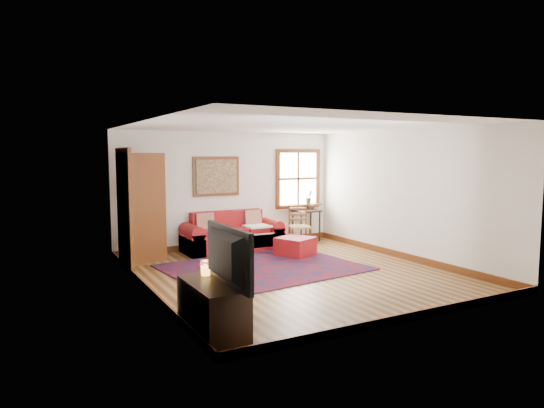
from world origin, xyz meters
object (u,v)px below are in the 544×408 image
red_leather_sofa (232,237)px  ladder_back_chair (299,225)px  red_ottoman (295,246)px  media_cabinet (213,309)px  side_table (306,215)px

red_leather_sofa → ladder_back_chair: bearing=-18.9°
red_ottoman → ladder_back_chair: ladder_back_chair is taller
media_cabinet → ladder_back_chair: bearing=47.8°
red_leather_sofa → side_table: bearing=5.1°
red_ottoman → media_cabinet: size_ratio=0.59×
red_ottoman → ladder_back_chair: (0.47, 0.64, 0.32)m
red_leather_sofa → ladder_back_chair: (1.38, -0.47, 0.23)m
red_ottoman → red_leather_sofa: bearing=104.3°
media_cabinet → red_ottoman: bearing=46.7°
side_table → media_cabinet: size_ratio=0.67×
ladder_back_chair → side_table: bearing=47.4°
red_ottoman → side_table: 1.72m
red_ottoman → side_table: bearing=25.5°
red_ottoman → side_table: side_table is taller
red_leather_sofa → media_cabinet: bearing=-116.2°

